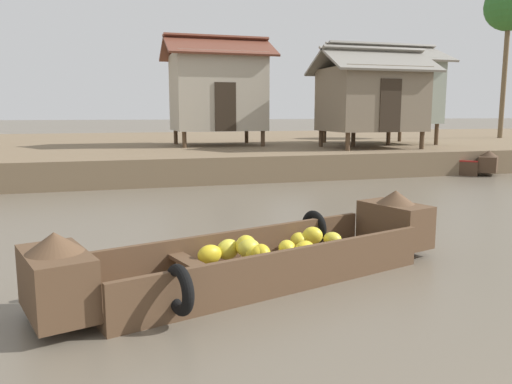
{
  "coord_description": "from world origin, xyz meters",
  "views": [
    {
      "loc": [
        -2.72,
        -0.08,
        2.09
      ],
      "look_at": [
        -0.45,
        7.53,
        0.85
      ],
      "focal_mm": 35.69,
      "sensor_mm": 36.0,
      "label": 1
    }
  ],
  "objects_px": {
    "stilt_house_mid_right": "(380,90)",
    "palm_tree_near": "(509,8)",
    "fishing_skiff_distant": "(415,164)",
    "banana_boat": "(261,255)",
    "stilt_house_left": "(217,91)",
    "stilt_house_mid_left": "(371,98)"
  },
  "relations": [
    {
      "from": "palm_tree_near",
      "to": "stilt_house_mid_right",
      "type": "bearing_deg",
      "value": -162.81
    },
    {
      "from": "banana_boat",
      "to": "stilt_house_mid_left",
      "type": "distance_m",
      "value": 13.53
    },
    {
      "from": "banana_boat",
      "to": "stilt_house_mid_right",
      "type": "distance_m",
      "value": 16.22
    },
    {
      "from": "palm_tree_near",
      "to": "fishing_skiff_distant",
      "type": "bearing_deg",
      "value": -146.82
    },
    {
      "from": "stilt_house_mid_left",
      "to": "stilt_house_mid_right",
      "type": "xyz_separation_m",
      "value": [
        1.6,
        2.14,
        0.37
      ]
    },
    {
      "from": "banana_boat",
      "to": "fishing_skiff_distant",
      "type": "relative_size",
      "value": 1.23
    },
    {
      "from": "banana_boat",
      "to": "stilt_house_mid_left",
      "type": "height_order",
      "value": "stilt_house_mid_left"
    },
    {
      "from": "banana_boat",
      "to": "palm_tree_near",
      "type": "xyz_separation_m",
      "value": [
        17.76,
        15.75,
        6.92
      ]
    },
    {
      "from": "stilt_house_mid_right",
      "to": "palm_tree_near",
      "type": "xyz_separation_m",
      "value": [
        8.58,
        2.65,
        4.24
      ]
    },
    {
      "from": "fishing_skiff_distant",
      "to": "palm_tree_near",
      "type": "xyz_separation_m",
      "value": [
        8.92,
        5.83,
        6.97
      ]
    },
    {
      "from": "stilt_house_left",
      "to": "stilt_house_mid_right",
      "type": "height_order",
      "value": "stilt_house_left"
    },
    {
      "from": "stilt_house_left",
      "to": "palm_tree_near",
      "type": "relative_size",
      "value": 0.55
    },
    {
      "from": "stilt_house_left",
      "to": "palm_tree_near",
      "type": "xyz_separation_m",
      "value": [
        15.22,
        1.64,
        4.3
      ]
    },
    {
      "from": "banana_boat",
      "to": "stilt_house_mid_left",
      "type": "relative_size",
      "value": 1.37
    },
    {
      "from": "stilt_house_mid_left",
      "to": "stilt_house_mid_right",
      "type": "relative_size",
      "value": 0.84
    },
    {
      "from": "fishing_skiff_distant",
      "to": "palm_tree_near",
      "type": "relative_size",
      "value": 0.58
    },
    {
      "from": "stilt_house_mid_left",
      "to": "stilt_house_mid_right",
      "type": "distance_m",
      "value": 2.7
    },
    {
      "from": "stilt_house_mid_right",
      "to": "palm_tree_near",
      "type": "height_order",
      "value": "palm_tree_near"
    },
    {
      "from": "stilt_house_mid_left",
      "to": "stilt_house_mid_right",
      "type": "height_order",
      "value": "stilt_house_mid_right"
    },
    {
      "from": "banana_boat",
      "to": "palm_tree_near",
      "type": "height_order",
      "value": "palm_tree_near"
    },
    {
      "from": "banana_boat",
      "to": "stilt_house_left",
      "type": "height_order",
      "value": "stilt_house_left"
    },
    {
      "from": "banana_boat",
      "to": "fishing_skiff_distant",
      "type": "bearing_deg",
      "value": 48.3
    }
  ]
}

